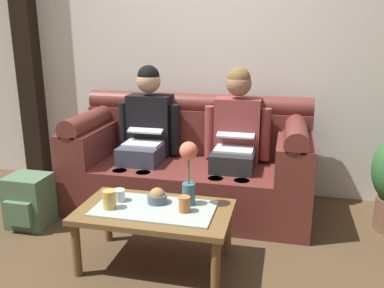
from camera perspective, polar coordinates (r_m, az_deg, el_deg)
name	(u,v)px	position (r m, az deg, el deg)	size (l,w,h in m)	color
ground_plane	(147,280)	(2.72, -6.31, -18.27)	(14.00, 14.00, 0.00)	#4C3823
back_wall_patterned	(203,37)	(3.90, 1.61, 14.70)	(6.00, 0.12, 2.90)	silver
timber_pillar	(27,36)	(4.49, -22.03, 13.74)	(0.20, 0.20, 2.90)	black
couch	(190,165)	(3.57, -0.26, -2.98)	(2.03, 0.88, 0.96)	maroon
person_left	(146,131)	(3.59, -6.37, 1.78)	(0.56, 0.67, 1.22)	#383D4C
person_right	(236,136)	(3.42, 6.13, 1.05)	(0.56, 0.67, 1.22)	#232326
coffee_table	(155,216)	(2.70, -5.22, -9.95)	(0.99, 0.57, 0.41)	brown
flower_vase	(189,168)	(2.62, -0.47, -3.42)	(0.12, 0.12, 0.42)	#336672
snack_bowl	(157,197)	(2.73, -4.86, -7.35)	(0.13, 0.13, 0.11)	#4C5666
cup_near_left	(184,204)	(2.59, -1.06, -8.37)	(0.07, 0.07, 0.10)	#B26633
cup_near_right	(119,195)	(2.79, -10.13, -7.04)	(0.08, 0.08, 0.08)	silver
cup_far_center	(109,199)	(2.68, -11.43, -7.58)	(0.08, 0.08, 0.12)	gold
backpack_left	(29,201)	(3.51, -21.75, -7.44)	(0.32, 0.32, 0.42)	#4C6B4C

